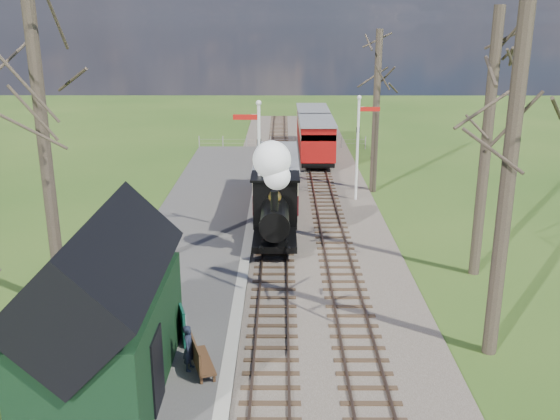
% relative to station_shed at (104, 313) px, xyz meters
% --- Properties ---
extents(distant_hills, '(114.40, 48.00, 22.02)m').
position_rel_station_shed_xyz_m(distant_hills, '(5.70, 60.38, -18.47)').
color(distant_hills, '#385B23').
rests_on(distant_hills, ground).
extents(ballast_bed, '(8.00, 60.00, 0.10)m').
position_rel_station_shed_xyz_m(ballast_bed, '(5.60, 18.00, -2.22)').
color(ballast_bed, brown).
rests_on(ballast_bed, ground).
extents(track_near, '(1.60, 60.00, 0.15)m').
position_rel_station_shed_xyz_m(track_near, '(4.30, 18.00, -2.17)').
color(track_near, brown).
rests_on(track_near, ground).
extents(track_far, '(1.60, 60.00, 0.15)m').
position_rel_station_shed_xyz_m(track_far, '(6.90, 18.00, -2.17)').
color(track_far, brown).
rests_on(track_far, ground).
extents(platform, '(5.00, 44.00, 0.20)m').
position_rel_station_shed_xyz_m(platform, '(0.80, 10.00, -2.17)').
color(platform, '#474442').
rests_on(platform, ground).
extents(coping_strip, '(0.40, 44.00, 0.21)m').
position_rel_station_shed_xyz_m(coping_strip, '(3.10, 10.00, -2.16)').
color(coping_strip, '#B2AD9E').
rests_on(coping_strip, ground).
extents(station_shed, '(3.25, 6.30, 4.78)m').
position_rel_station_shed_xyz_m(station_shed, '(0.00, 0.00, 0.00)').
color(station_shed, black).
rests_on(station_shed, platform).
extents(semaphore_near, '(1.22, 0.24, 6.22)m').
position_rel_station_shed_xyz_m(semaphore_near, '(3.53, 12.00, 1.35)').
color(semaphore_near, silver).
rests_on(semaphore_near, ground).
extents(semaphore_far, '(1.22, 0.24, 5.72)m').
position_rel_station_shed_xyz_m(semaphore_far, '(8.67, 18.00, 1.08)').
color(semaphore_far, silver).
rests_on(semaphore_far, ground).
extents(bare_trees, '(15.51, 22.39, 12.00)m').
position_rel_station_shed_xyz_m(bare_trees, '(5.63, 6.10, 2.94)').
color(bare_trees, '#382D23').
rests_on(bare_trees, ground).
extents(fence_line, '(12.60, 0.08, 1.00)m').
position_rel_station_shed_xyz_m(fence_line, '(4.60, 32.00, -1.72)').
color(fence_line, slate).
rests_on(fence_line, ground).
extents(locomotive, '(1.93, 4.50, 4.82)m').
position_rel_station_shed_xyz_m(locomotive, '(4.29, 10.72, -0.06)').
color(locomotive, black).
rests_on(locomotive, ground).
extents(coach, '(2.25, 7.72, 2.37)m').
position_rel_station_shed_xyz_m(coach, '(4.30, 16.78, -0.65)').
color(coach, black).
rests_on(coach, ground).
extents(red_carriage_a, '(2.35, 5.82, 2.47)m').
position_rel_station_shed_xyz_m(red_carriage_a, '(6.90, 26.90, -0.59)').
color(red_carriage_a, black).
rests_on(red_carriage_a, ground).
extents(red_carriage_b, '(2.35, 5.82, 2.47)m').
position_rel_station_shed_xyz_m(red_carriage_b, '(6.90, 32.40, -0.59)').
color(red_carriage_b, black).
rests_on(red_carriage_b, ground).
extents(sign_board, '(0.32, 0.77, 1.15)m').
position_rel_station_shed_xyz_m(sign_board, '(1.64, 2.16, -1.49)').
color(sign_board, '#0D4032').
rests_on(sign_board, platform).
extents(bench, '(0.94, 1.67, 0.92)m').
position_rel_station_shed_xyz_m(bench, '(2.29, 0.64, -1.64)').
color(bench, '#4C301B').
rests_on(bench, platform).
extents(person, '(0.41, 0.54, 1.34)m').
position_rel_station_shed_xyz_m(person, '(2.04, 0.69, -1.40)').
color(person, black).
rests_on(person, platform).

